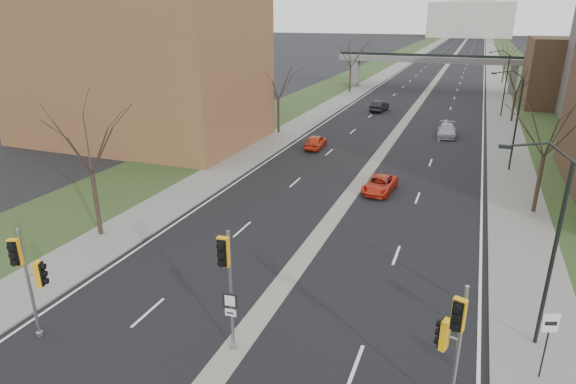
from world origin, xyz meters
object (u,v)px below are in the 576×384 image
Objects in this scene: signal_pole_median at (227,273)px; speed_limit_sign at (548,334)px; signal_pole_right at (453,334)px; car_left_near at (316,142)px; car_right_near at (380,184)px; car_right_mid at (447,130)px; signal_pole_left at (28,270)px; car_left_far at (380,106)px.

signal_pole_median is 12.27m from speed_limit_sign.
signal_pole_median reaches higher than signal_pole_right.
car_left_near is 0.94× the size of car_right_near.
speed_limit_sign is at bearing 60.52° from signal_pole_right.
car_right_near is at bearing 124.19° from signal_pole_right.
signal_pole_median reaches higher than car_right_mid.
speed_limit_sign is 0.64× the size of car_right_near.
signal_pole_right reaches higher than speed_limit_sign.
signal_pole_median is 43.13m from car_right_mid.
car_left_near is at bearing 133.67° from car_right_near.
car_left_near is 13.91m from car_right_near.
signal_pole_median is 1.11× the size of car_right_mid.
car_left_far is (3.59, 57.20, -2.61)m from signal_pole_left.
car_right_near is (8.81, -10.77, -0.10)m from car_left_near.
car_left_near is (-15.21, 32.48, -2.65)m from signal_pole_right.
signal_pole_median is at bearing -9.63° from signal_pole_left.
car_left_far is at bearing 105.37° from car_right_near.
car_left_far is (-16.28, 52.22, -1.32)m from speed_limit_sign.
signal_pole_median is 1.90× the size of speed_limit_sign.
signal_pole_right is at bearing -17.77° from signal_pole_left.
signal_pole_left is at bearing -108.82° from car_right_near.
car_left_near is 22.96m from car_left_far.
car_left_far is at bearing 120.91° from signal_pole_right.
car_right_near is 21.47m from car_right_mid.
speed_limit_sign reaches higher than car_left_near.
signal_pole_left is 20.53m from speed_limit_sign.
car_left_far is 34.24m from car_right_near.
signal_pole_left is 1.22× the size of car_left_near.
signal_pole_left is 1.15× the size of car_right_near.
signal_pole_median is at bearing -91.06° from car_right_near.
car_left_near is at bearing 90.97° from car_left_far.
speed_limit_sign is 0.62× the size of car_left_far.
signal_pole_left is 1.80× the size of speed_limit_sign.
signal_pole_right is 35.96m from car_left_near.
car_left_near is at bearing 101.88° from speed_limit_sign.
car_right_mid is at bearing 48.64° from signal_pole_left.
signal_pole_left is 16.62m from signal_pole_right.
car_left_near is 0.86× the size of car_right_mid.
signal_pole_left reaches higher than car_left_near.
signal_pole_right is 22.80m from car_right_near.
signal_pole_left reaches higher than car_right_near.
car_left_near is 16.21m from car_right_mid.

